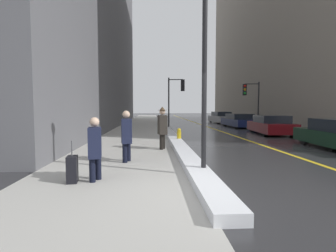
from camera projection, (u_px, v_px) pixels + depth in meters
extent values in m
plane|color=#2D2D30|center=(201.00, 193.00, 5.11)|extent=(160.00, 160.00, 0.00)
cube|color=#B2AFA8|center=(138.00, 130.00, 19.93)|extent=(4.00, 80.00, 0.01)
cube|color=gold|center=(216.00, 130.00, 20.29)|extent=(0.16, 80.00, 0.00)
cube|color=white|center=(177.00, 142.00, 11.96)|extent=(0.57, 16.77, 0.21)
cube|color=gray|center=(287.00, 0.00, 26.94)|extent=(6.00, 36.00, 25.56)
cylinder|color=black|center=(204.00, 86.00, 6.30)|extent=(0.12, 0.12, 4.38)
cylinder|color=black|center=(169.00, 104.00, 20.74)|extent=(0.11, 0.11, 4.05)
cylinder|color=black|center=(176.00, 80.00, 20.56)|extent=(1.10, 0.23, 0.07)
cube|color=black|center=(183.00, 85.00, 20.55)|extent=(0.33, 0.24, 0.90)
sphere|color=red|center=(183.00, 82.00, 20.65)|extent=(0.19, 0.19, 0.19)
sphere|color=orange|center=(183.00, 85.00, 20.67)|extent=(0.19, 0.19, 0.19)
sphere|color=green|center=(183.00, 89.00, 20.69)|extent=(0.19, 0.19, 0.19)
cylinder|color=black|center=(258.00, 106.00, 20.95)|extent=(0.11, 0.11, 3.74)
cylinder|color=black|center=(252.00, 84.00, 20.89)|extent=(1.10, 0.25, 0.07)
cube|color=black|center=(245.00, 90.00, 20.98)|extent=(0.33, 0.25, 0.90)
sphere|color=red|center=(245.00, 86.00, 20.84)|extent=(0.19, 0.19, 0.19)
sphere|color=orange|center=(245.00, 90.00, 20.86)|extent=(0.19, 0.19, 0.19)
sphere|color=green|center=(245.00, 93.00, 20.88)|extent=(0.19, 0.19, 0.19)
cylinder|color=black|center=(98.00, 163.00, 6.06)|extent=(0.14, 0.14, 0.78)
cylinder|color=black|center=(92.00, 165.00, 5.83)|extent=(0.14, 0.14, 0.78)
cube|color=#191E38|center=(95.00, 142.00, 5.91)|extent=(0.35, 0.51, 0.68)
sphere|color=beige|center=(95.00, 122.00, 5.88)|extent=(0.21, 0.21, 0.21)
cube|color=black|center=(96.00, 147.00, 6.25)|extent=(0.13, 0.23, 0.28)
cylinder|color=black|center=(128.00, 148.00, 8.17)|extent=(0.15, 0.15, 0.85)
cylinder|color=black|center=(125.00, 149.00, 7.92)|extent=(0.15, 0.15, 0.85)
cube|color=#191E38|center=(126.00, 131.00, 8.01)|extent=(0.38, 0.55, 0.74)
sphere|color=beige|center=(126.00, 114.00, 7.98)|extent=(0.23, 0.23, 0.23)
cube|color=black|center=(126.00, 135.00, 8.37)|extent=(0.13, 0.23, 0.28)
cylinder|color=black|center=(163.00, 138.00, 10.68)|extent=(0.15, 0.15, 0.88)
cylinder|color=black|center=(161.00, 139.00, 10.43)|extent=(0.15, 0.15, 0.88)
cube|color=#2D2823|center=(162.00, 125.00, 10.52)|extent=(0.39, 0.57, 0.77)
sphere|color=beige|center=(162.00, 112.00, 10.48)|extent=(0.24, 0.24, 0.24)
cylinder|color=#4C3823|center=(162.00, 110.00, 10.48)|extent=(0.37, 0.37, 0.01)
cone|color=#4C3823|center=(162.00, 108.00, 10.47)|extent=(0.23, 0.23, 0.14)
cylinder|color=black|center=(304.00, 137.00, 11.99)|extent=(0.24, 0.72, 0.70)
cube|color=#600F14|center=(271.00, 127.00, 16.77)|extent=(2.22, 4.45, 0.60)
cube|color=black|center=(271.00, 119.00, 16.63)|extent=(1.89, 2.38, 0.45)
cylinder|color=black|center=(252.00, 127.00, 18.13)|extent=(0.25, 0.67, 0.65)
cylinder|color=black|center=(275.00, 127.00, 18.09)|extent=(0.25, 0.67, 0.65)
cylinder|color=black|center=(265.00, 131.00, 15.48)|extent=(0.25, 0.67, 0.65)
cylinder|color=black|center=(292.00, 131.00, 15.43)|extent=(0.25, 0.67, 0.65)
cube|color=navy|center=(239.00, 122.00, 22.94)|extent=(1.97, 4.77, 0.58)
cube|color=black|center=(239.00, 116.00, 22.78)|extent=(1.76, 2.50, 0.45)
cylinder|color=black|center=(225.00, 123.00, 24.33)|extent=(0.24, 0.64, 0.64)
cylinder|color=black|center=(241.00, 122.00, 24.47)|extent=(0.24, 0.64, 0.64)
cylinder|color=black|center=(236.00, 125.00, 21.42)|extent=(0.24, 0.64, 0.64)
cylinder|color=black|center=(254.00, 124.00, 21.56)|extent=(0.24, 0.64, 0.64)
cube|color=#B2B2B7|center=(221.00, 119.00, 29.18)|extent=(1.97, 4.71, 0.66)
cube|color=black|center=(221.00, 114.00, 29.03)|extent=(1.70, 2.49, 0.46)
cylinder|color=black|center=(211.00, 120.00, 30.52)|extent=(0.22, 0.64, 0.63)
cylinder|color=black|center=(223.00, 120.00, 30.70)|extent=(0.22, 0.64, 0.63)
cylinder|color=black|center=(218.00, 121.00, 27.69)|extent=(0.22, 0.64, 0.63)
cylinder|color=black|center=(232.00, 121.00, 27.86)|extent=(0.22, 0.64, 0.63)
cube|color=black|center=(72.00, 169.00, 5.83)|extent=(0.27, 0.39, 0.60)
cylinder|color=#4C4C51|center=(72.00, 148.00, 5.80)|extent=(0.02, 0.02, 0.35)
cylinder|color=gold|center=(179.00, 137.00, 12.58)|extent=(0.20, 0.20, 0.55)
sphere|color=gold|center=(179.00, 130.00, 12.56)|extent=(0.18, 0.18, 0.18)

